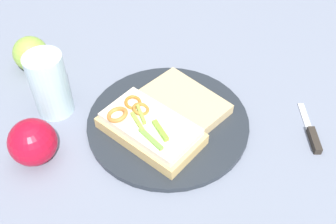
{
  "coord_description": "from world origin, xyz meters",
  "views": [
    {
      "loc": [
        0.09,
        0.46,
        0.52
      ],
      "look_at": [
        0.0,
        0.0,
        0.03
      ],
      "focal_mm": 41.45,
      "sensor_mm": 36.0,
      "label": 1
    }
  ],
  "objects_px": {
    "apple_2": "(31,54)",
    "drinking_glass": "(50,85)",
    "sandwich": "(150,128)",
    "apple_1": "(33,142)",
    "knife": "(312,133)",
    "plate": "(168,122)",
    "bread_slice_side": "(184,102)"
  },
  "relations": [
    {
      "from": "drinking_glass",
      "to": "knife",
      "type": "distance_m",
      "value": 0.47
    },
    {
      "from": "drinking_glass",
      "to": "knife",
      "type": "bearing_deg",
      "value": 160.57
    },
    {
      "from": "bread_slice_side",
      "to": "apple_1",
      "type": "bearing_deg",
      "value": 68.75
    },
    {
      "from": "bread_slice_side",
      "to": "apple_1",
      "type": "distance_m",
      "value": 0.27
    },
    {
      "from": "sandwich",
      "to": "knife",
      "type": "bearing_deg",
      "value": -138.51
    },
    {
      "from": "apple_2",
      "to": "drinking_glass",
      "type": "relative_size",
      "value": 0.58
    },
    {
      "from": "knife",
      "to": "apple_2",
      "type": "bearing_deg",
      "value": 70.45
    },
    {
      "from": "plate",
      "to": "apple_1",
      "type": "xyz_separation_m",
      "value": [
        0.23,
        0.03,
        0.03
      ]
    },
    {
      "from": "apple_1",
      "to": "apple_2",
      "type": "distance_m",
      "value": 0.24
    },
    {
      "from": "drinking_glass",
      "to": "plate",
      "type": "bearing_deg",
      "value": 158.41
    },
    {
      "from": "plate",
      "to": "drinking_glass",
      "type": "height_order",
      "value": "drinking_glass"
    },
    {
      "from": "bread_slice_side",
      "to": "knife",
      "type": "xyz_separation_m",
      "value": [
        -0.2,
        0.11,
        -0.02
      ]
    },
    {
      "from": "plate",
      "to": "sandwich",
      "type": "relative_size",
      "value": 1.47
    },
    {
      "from": "bread_slice_side",
      "to": "apple_2",
      "type": "relative_size",
      "value": 2.14
    },
    {
      "from": "bread_slice_side",
      "to": "apple_1",
      "type": "xyz_separation_m",
      "value": [
        0.26,
        0.06,
        0.02
      ]
    },
    {
      "from": "apple_2",
      "to": "drinking_glass",
      "type": "height_order",
      "value": "drinking_glass"
    },
    {
      "from": "apple_1",
      "to": "bread_slice_side",
      "type": "bearing_deg",
      "value": -167.33
    },
    {
      "from": "drinking_glass",
      "to": "knife",
      "type": "height_order",
      "value": "drinking_glass"
    },
    {
      "from": "sandwich",
      "to": "drinking_glass",
      "type": "height_order",
      "value": "drinking_glass"
    },
    {
      "from": "apple_2",
      "to": "drinking_glass",
      "type": "distance_m",
      "value": 0.14
    },
    {
      "from": "plate",
      "to": "apple_2",
      "type": "xyz_separation_m",
      "value": [
        0.24,
        -0.21,
        0.03
      ]
    },
    {
      "from": "sandwich",
      "to": "apple_1",
      "type": "bearing_deg",
      "value": 52.06
    },
    {
      "from": "bread_slice_side",
      "to": "knife",
      "type": "bearing_deg",
      "value": -151.15
    },
    {
      "from": "sandwich",
      "to": "apple_1",
      "type": "distance_m",
      "value": 0.19
    },
    {
      "from": "plate",
      "to": "sandwich",
      "type": "height_order",
      "value": "sandwich"
    },
    {
      "from": "apple_2",
      "to": "plate",
      "type": "bearing_deg",
      "value": 138.85
    },
    {
      "from": "bread_slice_side",
      "to": "apple_2",
      "type": "distance_m",
      "value": 0.33
    },
    {
      "from": "sandwich",
      "to": "apple_2",
      "type": "relative_size",
      "value": 2.77
    },
    {
      "from": "apple_2",
      "to": "drinking_glass",
      "type": "bearing_deg",
      "value": 108.37
    },
    {
      "from": "apple_1",
      "to": "drinking_glass",
      "type": "distance_m",
      "value": 0.11
    },
    {
      "from": "plate",
      "to": "bread_slice_side",
      "type": "distance_m",
      "value": 0.05
    },
    {
      "from": "plate",
      "to": "apple_1",
      "type": "relative_size",
      "value": 3.71
    }
  ]
}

